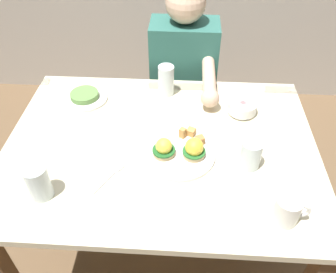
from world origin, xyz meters
TOP-DOWN VIEW (x-y plane):
  - ground_plane at (0.00, 0.00)m, footprint 6.00×6.00m
  - dining_table at (0.00, 0.00)m, footprint 1.20×0.90m
  - eggs_benedict_plate at (0.08, -0.06)m, footprint 0.27×0.27m
  - fruit_bowl at (0.33, 0.21)m, footprint 0.12×0.12m
  - coffee_mug at (0.41, -0.32)m, footprint 0.11×0.08m
  - fork at (-0.16, -0.18)m, footprint 0.09×0.14m
  - water_glass_near at (0.00, 0.34)m, footprint 0.07×0.07m
  - water_glass_far at (-0.37, -0.27)m, footprint 0.08×0.08m
  - water_glass_extra at (0.33, -0.09)m, footprint 0.08×0.08m
  - side_plate at (-0.36, 0.27)m, footprint 0.20×0.20m
  - diner_person at (0.08, 0.60)m, footprint 0.34×0.54m

SIDE VIEW (x-z plane):
  - ground_plane at x=0.00m, z-range 0.00..0.00m
  - dining_table at x=0.00m, z-range 0.26..1.00m
  - diner_person at x=0.08m, z-range 0.08..1.22m
  - fork at x=-0.16m, z-range 0.74..0.74m
  - side_plate at x=-0.36m, z-range 0.74..0.77m
  - eggs_benedict_plate at x=0.08m, z-range 0.72..0.81m
  - fruit_bowl at x=0.33m, z-range 0.74..0.80m
  - water_glass_extra at x=0.33m, z-range 0.73..0.84m
  - coffee_mug at x=0.41m, z-range 0.74..0.84m
  - water_glass_far at x=-0.37m, z-range 0.73..0.86m
  - water_glass_near at x=0.00m, z-range 0.73..0.87m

